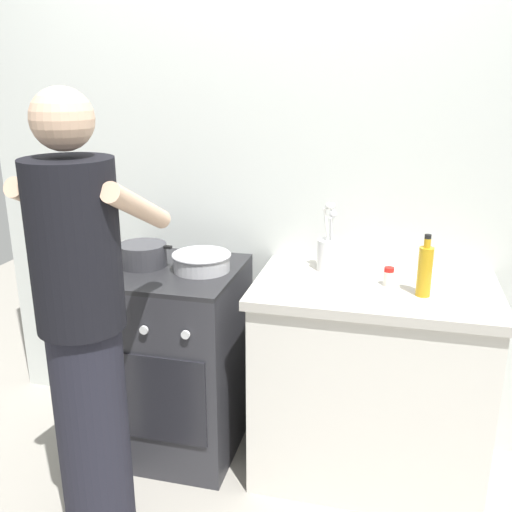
{
  "coord_description": "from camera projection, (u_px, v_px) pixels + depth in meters",
  "views": [
    {
      "loc": [
        0.61,
        -2.11,
        1.73
      ],
      "look_at": [
        0.05,
        0.12,
        1.0
      ],
      "focal_mm": 40.08,
      "sensor_mm": 36.0,
      "label": 1
    }
  ],
  "objects": [
    {
      "name": "person",
      "position": [
        85.0,
        336.0,
        1.99
      ],
      "size": [
        0.41,
        0.5,
        1.7
      ],
      "color": "black",
      "rests_on": "ground"
    },
    {
      "name": "spice_bottle",
      "position": [
        389.0,
        277.0,
        2.34
      ],
      "size": [
        0.04,
        0.04,
        0.08
      ],
      "color": "silver",
      "rests_on": "countertop"
    },
    {
      "name": "pot",
      "position": [
        143.0,
        255.0,
        2.59
      ],
      "size": [
        0.28,
        0.22,
        0.1
      ],
      "color": "#38383D",
      "rests_on": "stove_range"
    },
    {
      "name": "countertop",
      "position": [
        369.0,
        382.0,
        2.49
      ],
      "size": [
        1.0,
        0.6,
        0.9
      ],
      "color": "silver",
      "rests_on": "ground"
    },
    {
      "name": "mixing_bowl",
      "position": [
        202.0,
        261.0,
        2.53
      ],
      "size": [
        0.26,
        0.26,
        0.08
      ],
      "color": "#B7B7BC",
      "rests_on": "stove_range"
    },
    {
      "name": "back_wall",
      "position": [
        307.0,
        183.0,
        2.65
      ],
      "size": [
        3.2,
        0.1,
        2.5
      ],
      "color": "silver",
      "rests_on": "ground"
    },
    {
      "name": "utensil_crock",
      "position": [
        329.0,
        251.0,
        2.51
      ],
      "size": [
        0.1,
        0.1,
        0.31
      ],
      "color": "silver",
      "rests_on": "countertop"
    },
    {
      "name": "ground",
      "position": [
        239.0,
        471.0,
        2.61
      ],
      "size": [
        6.0,
        6.0,
        0.0
      ],
      "primitive_type": "plane",
      "color": "gray"
    },
    {
      "name": "stove_range",
      "position": [
        175.0,
        359.0,
        2.69
      ],
      "size": [
        0.6,
        0.62,
        0.9
      ],
      "color": "#2D2D33",
      "rests_on": "ground"
    },
    {
      "name": "oil_bottle",
      "position": [
        425.0,
        270.0,
        2.22
      ],
      "size": [
        0.06,
        0.06,
        0.25
      ],
      "color": "gold",
      "rests_on": "countertop"
    }
  ]
}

